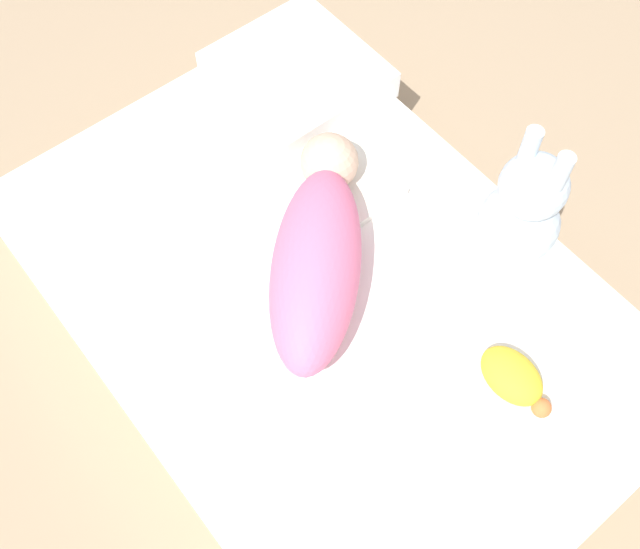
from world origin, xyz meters
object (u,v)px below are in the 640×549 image
swaddled_baby (318,252)px  bunny_plush (524,210)px  pillow (298,75)px  turtle_plush (513,378)px

swaddled_baby → bunny_plush: (0.20, 0.35, 0.05)m
pillow → turtle_plush: 0.84m
swaddled_baby → bunny_plush: size_ratio=1.43×
swaddled_baby → turtle_plush: 0.43m
bunny_plush → turtle_plush: 0.32m
turtle_plush → bunny_plush: bearing=134.1°
swaddled_baby → pillow: (-0.42, 0.28, -0.04)m
pillow → bunny_plush: bearing=6.2°
swaddled_baby → bunny_plush: bunny_plush is taller
swaddled_baby → turtle_plush: (0.41, 0.13, -0.05)m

